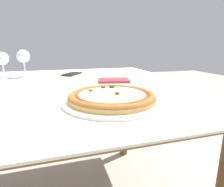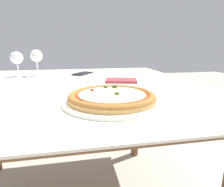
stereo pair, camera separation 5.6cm
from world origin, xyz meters
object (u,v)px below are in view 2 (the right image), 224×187
(pizza_plate, at_px, (112,98))
(wine_glass_far_right, at_px, (17,59))
(cell_phone, at_px, (83,73))
(dining_table, at_px, (61,100))
(wine_glass_far_left, at_px, (37,57))

(pizza_plate, height_order, wine_glass_far_right, wine_glass_far_right)
(wine_glass_far_right, distance_m, cell_phone, 0.37)
(dining_table, bearing_deg, cell_phone, 69.18)
(dining_table, relative_size, wine_glass_far_right, 8.93)
(dining_table, bearing_deg, pizza_plate, -61.61)
(wine_glass_far_left, relative_size, wine_glass_far_right, 1.07)
(cell_phone, bearing_deg, wine_glass_far_right, -174.98)
(dining_table, xyz_separation_m, wine_glass_far_left, (-0.14, 0.27, 0.18))
(wine_glass_far_right, bearing_deg, cell_phone, 5.02)
(dining_table, distance_m, wine_glass_far_right, 0.40)
(dining_table, distance_m, pizza_plate, 0.38)
(wine_glass_far_left, height_order, wine_glass_far_right, wine_glass_far_left)
(cell_phone, bearing_deg, wine_glass_far_left, -174.21)
(pizza_plate, bearing_deg, wine_glass_far_right, 125.28)
(pizza_plate, bearing_deg, wine_glass_far_left, 117.90)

